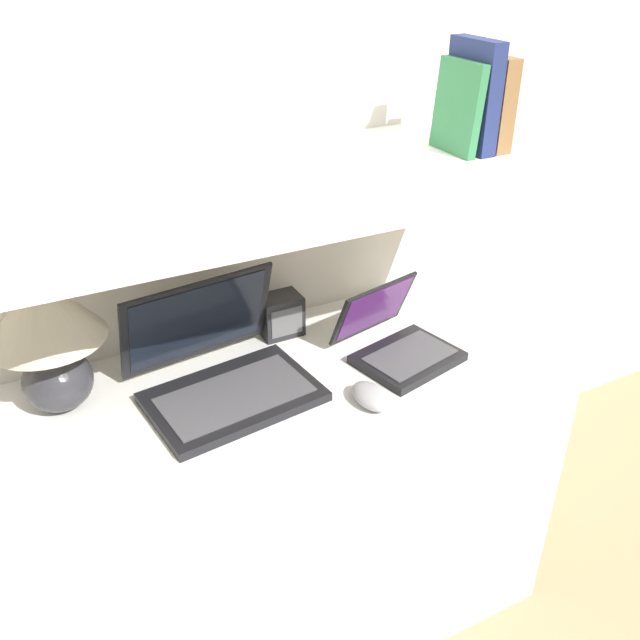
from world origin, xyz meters
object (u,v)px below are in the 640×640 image
at_px(router_box, 280,315).
at_px(book_navy, 473,96).
at_px(laptop_small, 397,342).
at_px(book_green, 458,107).
at_px(book_brown, 488,102).
at_px(computer_mouse, 371,396).
at_px(laptop_large, 222,371).
at_px(table_lamp, 46,328).

bearing_deg(router_box, book_navy, -18.96).
relative_size(laptop_small, book_green, 1.45).
xyz_separation_m(router_box, book_brown, (0.45, -0.14, 0.49)).
bearing_deg(computer_mouse, book_navy, 30.46).
xyz_separation_m(router_box, book_navy, (0.40, -0.14, 0.50)).
bearing_deg(book_navy, laptop_small, -159.74).
distance_m(laptop_large, router_box, 0.26).
bearing_deg(table_lamp, laptop_large, -17.54).
height_order(table_lamp, book_navy, book_navy).
relative_size(router_box, book_brown, 0.52).
bearing_deg(laptop_small, computer_mouse, -138.28).
relative_size(table_lamp, router_box, 2.95).
relative_size(laptop_small, computer_mouse, 2.51).
distance_m(router_box, book_navy, 0.66).
relative_size(laptop_large, laptop_small, 1.37).
relative_size(table_lamp, computer_mouse, 2.71).
height_order(book_brown, book_green, book_brown).
bearing_deg(table_lamp, book_brown, -4.68).
xyz_separation_m(laptop_small, router_box, (-0.20, 0.21, 0.02)).
relative_size(table_lamp, laptop_large, 0.79).
bearing_deg(book_navy, table_lamp, 175.10).
xyz_separation_m(laptop_large, router_box, (0.21, 0.16, 0.00)).
height_order(laptop_small, book_navy, book_navy).
distance_m(book_navy, book_green, 0.04).
distance_m(laptop_small, book_green, 0.53).
distance_m(table_lamp, book_brown, 1.04).
bearing_deg(book_brown, book_green, 180.00).
height_order(laptop_small, computer_mouse, laptop_small).
bearing_deg(book_navy, book_brown, 0.00).
height_order(laptop_large, computer_mouse, laptop_large).
bearing_deg(book_navy, computer_mouse, -149.54).
xyz_separation_m(book_navy, book_green, (-0.04, 0.00, -0.02)).
bearing_deg(computer_mouse, laptop_small, 41.72).
bearing_deg(laptop_small, book_navy, 20.26).
distance_m(book_brown, book_navy, 0.05).
distance_m(laptop_small, router_box, 0.29).
bearing_deg(table_lamp, laptop_small, -12.13).
distance_m(computer_mouse, router_box, 0.35).
distance_m(laptop_large, computer_mouse, 0.32).
distance_m(laptop_large, book_brown, 0.82).
xyz_separation_m(book_brown, book_navy, (-0.04, 0.00, 0.02)).
bearing_deg(computer_mouse, router_box, 98.23).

